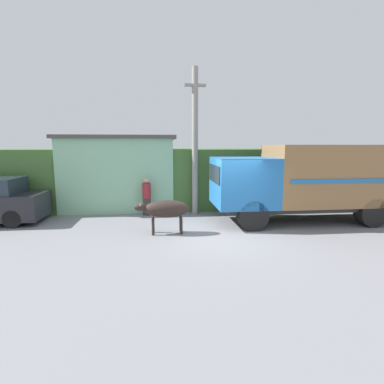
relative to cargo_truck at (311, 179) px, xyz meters
name	(u,v)px	position (x,y,z in m)	size (l,w,h in m)	color
ground_plane	(226,235)	(-3.62, -1.45, -1.70)	(60.00, 60.00, 0.00)	gray
hillside_embankment	(199,174)	(-3.62, 5.45, -0.29)	(32.00, 6.47, 2.80)	#426B33
building_backdrop	(119,172)	(-7.73, 3.34, 0.03)	(5.30, 2.70, 3.43)	#8CC69E
cargo_truck	(311,179)	(0.00, 0.00, 0.00)	(7.29, 2.41, 3.00)	#2D2D2D
brown_cow	(166,209)	(-5.64, -1.01, -0.85)	(1.86, 0.59, 1.15)	#2D231E
pedestrian_on_hill	(147,195)	(-6.39, 1.82, -0.82)	(0.42, 0.42, 1.60)	#38332D
utility_pole	(195,140)	(-4.30, 1.84, 1.50)	(0.90, 0.26, 6.18)	gray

